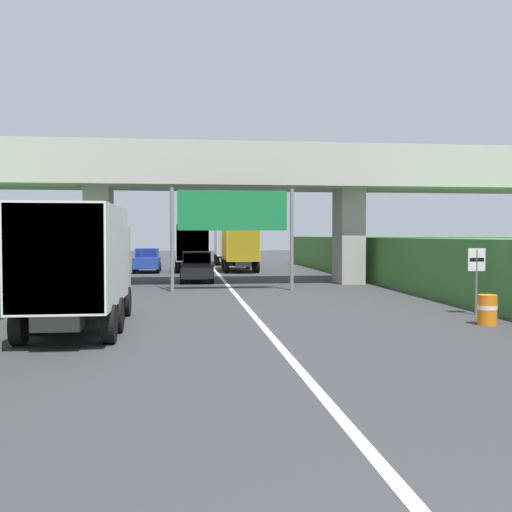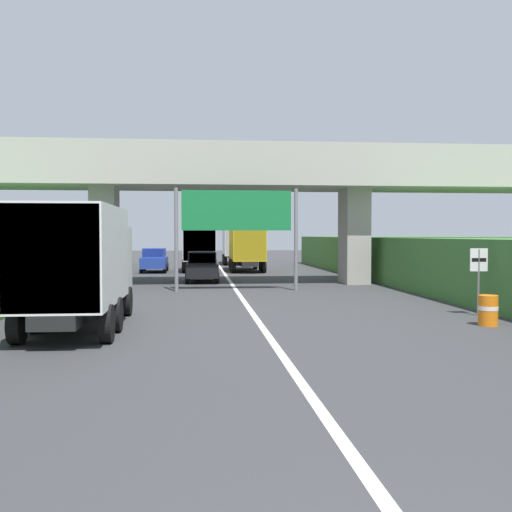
% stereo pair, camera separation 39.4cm
% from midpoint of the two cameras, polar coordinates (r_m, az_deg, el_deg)
% --- Properties ---
extents(lane_centre_stripe, '(0.20, 87.52, 0.01)m').
position_cam_midpoint_polar(lane_centre_stripe, '(26.65, -2.31, -3.73)').
color(lane_centre_stripe, white).
rests_on(lane_centre_stripe, ground).
extents(overpass_bridge, '(40.00, 4.80, 7.38)m').
position_cam_midpoint_polar(overpass_bridge, '(32.56, -3.14, 7.03)').
color(overpass_bridge, '#ADA89E').
rests_on(overpass_bridge, ground).
extents(overhead_highway_sign, '(5.88, 0.18, 4.88)m').
position_cam_midpoint_polar(overhead_highway_sign, '(28.53, -2.64, 3.79)').
color(overhead_highway_sign, slate).
rests_on(overhead_highway_sign, ground).
extents(speed_limit_sign, '(0.60, 0.08, 2.23)m').
position_cam_midpoint_polar(speed_limit_sign, '(21.24, 19.69, -1.33)').
color(speed_limit_sign, slate).
rests_on(speed_limit_sign, ground).
extents(truck_red, '(2.44, 7.30, 3.44)m').
position_cam_midpoint_polar(truck_red, '(54.92, -2.91, 1.25)').
color(truck_red, black).
rests_on(truck_red, ground).
extents(truck_white, '(2.44, 7.30, 3.44)m').
position_cam_midpoint_polar(truck_white, '(17.59, -16.96, -0.48)').
color(truck_white, black).
rests_on(truck_white, ground).
extents(truck_yellow, '(2.44, 7.30, 3.44)m').
position_cam_midpoint_polar(truck_yellow, '(44.35, -1.88, 1.06)').
color(truck_yellow, black).
rests_on(truck_yellow, ground).
extents(truck_silver, '(2.44, 7.30, 3.44)m').
position_cam_midpoint_polar(truck_silver, '(44.55, -6.33, 1.06)').
color(truck_silver, black).
rests_on(truck_silver, ground).
extents(car_black, '(1.86, 4.10, 1.72)m').
position_cam_midpoint_polar(car_black, '(34.21, -6.00, -1.03)').
color(car_black, black).
rests_on(car_black, ground).
extents(car_blue, '(1.86, 4.10, 1.72)m').
position_cam_midpoint_polar(car_blue, '(43.57, -10.55, -0.40)').
color(car_blue, '#233D9E').
rests_on(car_blue, ground).
extents(construction_barrel_2, '(0.57, 0.57, 0.90)m').
position_cam_midpoint_polar(construction_barrel_2, '(19.06, 20.55, -4.79)').
color(construction_barrel_2, orange).
rests_on(construction_barrel_2, ground).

